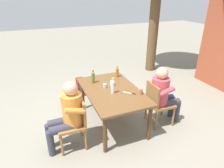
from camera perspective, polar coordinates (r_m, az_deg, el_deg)
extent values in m
plane|color=gray|center=(4.00, 0.00, -10.98)|extent=(24.00, 24.00, 0.00)
cube|color=brown|center=(3.63, 0.00, -2.00)|extent=(1.57, 0.97, 0.04)
cylinder|color=#4C311A|center=(4.29, -8.59, -3.20)|extent=(0.07, 0.07, 0.68)
cylinder|color=#4C311A|center=(3.16, -2.03, -14.63)|extent=(0.07, 0.07, 0.68)
cylinder|color=#4C311A|center=(4.52, 1.37, -1.39)|extent=(0.07, 0.07, 0.68)
cylinder|color=#4C311A|center=(3.46, 10.89, -11.15)|extent=(0.07, 0.07, 0.68)
cube|color=olive|center=(3.29, -11.94, -11.44)|extent=(0.45, 0.45, 0.04)
cube|color=olive|center=(3.18, -8.74, -7.48)|extent=(0.42, 0.05, 0.42)
cylinder|color=olive|center=(3.57, -15.21, -13.10)|extent=(0.04, 0.04, 0.41)
cylinder|color=olive|center=(3.27, -14.41, -17.07)|extent=(0.04, 0.04, 0.41)
cylinder|color=olive|center=(3.60, -9.09, -12.07)|extent=(0.04, 0.04, 0.41)
cylinder|color=olive|center=(3.30, -7.64, -15.87)|extent=(0.04, 0.04, 0.41)
cube|color=olive|center=(3.88, 14.00, -5.55)|extent=(0.46, 0.46, 0.04)
cube|color=olive|center=(3.67, 11.74, -3.05)|extent=(0.42, 0.06, 0.42)
cylinder|color=olive|center=(3.97, 17.48, -9.10)|extent=(0.04, 0.04, 0.41)
cylinder|color=olive|center=(4.22, 14.49, -6.46)|extent=(0.04, 0.04, 0.41)
cylinder|color=olive|center=(3.77, 12.74, -10.41)|extent=(0.04, 0.04, 0.41)
cylinder|color=olive|center=(4.04, 9.94, -7.53)|extent=(0.04, 0.04, 0.41)
cylinder|color=orange|center=(3.14, -11.50, -7.16)|extent=(0.32, 0.32, 0.52)
sphere|color=tan|center=(2.97, -12.09, -1.29)|extent=(0.22, 0.22, 0.22)
cylinder|color=#383847|center=(3.34, -14.84, -10.76)|extent=(0.14, 0.40, 0.14)
cylinder|color=#383847|center=(3.47, -17.77, -14.34)|extent=(0.11, 0.11, 0.45)
cylinder|color=orange|center=(3.26, -12.29, -4.33)|extent=(0.09, 0.31, 0.16)
cylinder|color=#383847|center=(3.19, -14.34, -12.56)|extent=(0.14, 0.40, 0.14)
cylinder|color=#383847|center=(3.33, -17.44, -16.23)|extent=(0.11, 0.11, 0.45)
cylinder|color=orange|center=(2.94, -10.87, -7.73)|extent=(0.09, 0.31, 0.16)
cylinder|color=#B7424C|center=(3.72, 13.82, -2.00)|extent=(0.32, 0.32, 0.52)
sphere|color=tan|center=(3.57, 14.41, 3.13)|extent=(0.22, 0.22, 0.22)
cylinder|color=#383847|center=(3.89, 16.61, -5.43)|extent=(0.14, 0.40, 0.14)
cylinder|color=#383847|center=(4.12, 18.44, -7.52)|extent=(0.11, 0.11, 0.45)
cylinder|color=#B7424C|center=(3.55, 15.68, -2.16)|extent=(0.09, 0.31, 0.16)
cylinder|color=#383847|center=(4.01, 15.06, -4.25)|extent=(0.14, 0.40, 0.14)
cylinder|color=#383847|center=(4.23, 16.91, -6.35)|extent=(0.11, 0.11, 0.45)
cylinder|color=#B7424C|center=(3.82, 12.34, 0.24)|extent=(0.09, 0.31, 0.16)
cylinder|color=white|center=(3.45, 0.19, -1.12)|extent=(0.06, 0.06, 0.22)
cone|color=white|center=(3.40, 0.19, 0.73)|extent=(0.06, 0.06, 0.03)
cylinder|color=white|center=(3.39, 0.20, 1.19)|extent=(0.03, 0.03, 0.03)
cylinder|color=yellow|center=(3.38, 0.20, 1.61)|extent=(0.03, 0.03, 0.02)
cylinder|color=#996019|center=(4.14, 1.52, 3.32)|extent=(0.06, 0.06, 0.19)
cone|color=#996019|center=(4.11, 1.54, 4.72)|extent=(0.06, 0.06, 0.03)
cylinder|color=#996019|center=(4.10, 1.54, 5.06)|extent=(0.03, 0.03, 0.03)
cylinder|color=yellow|center=(4.09, 1.55, 5.37)|extent=(0.03, 0.03, 0.02)
cylinder|color=#566623|center=(3.88, -5.52, 1.79)|extent=(0.06, 0.06, 0.21)
cone|color=#566623|center=(3.83, -5.60, 3.44)|extent=(0.06, 0.06, 0.03)
cylinder|color=#566623|center=(3.82, -5.61, 3.85)|extent=(0.03, 0.03, 0.03)
cylinder|color=yellow|center=(3.81, -5.63, 4.22)|extent=(0.03, 0.03, 0.02)
cylinder|color=#BC6B47|center=(3.49, 8.30, -2.11)|extent=(0.08, 0.08, 0.10)
cylinder|color=#B2B7BC|center=(3.68, -2.10, -0.53)|extent=(0.07, 0.07, 0.08)
cylinder|color=white|center=(3.76, 0.03, 0.17)|extent=(0.08, 0.08, 0.10)
cube|color=silver|center=(3.53, 4.63, -2.54)|extent=(0.15, 0.14, 0.01)
cube|color=black|center=(3.49, 6.32, -2.84)|extent=(0.07, 0.07, 0.01)
cube|color=maroon|center=(5.00, -9.10, -0.74)|extent=(0.30, 0.18, 0.40)
cube|color=maroon|center=(5.01, -10.38, -1.72)|extent=(0.21, 0.06, 0.18)
cylinder|color=brown|center=(6.36, 12.19, 17.45)|extent=(0.30, 0.30, 3.12)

